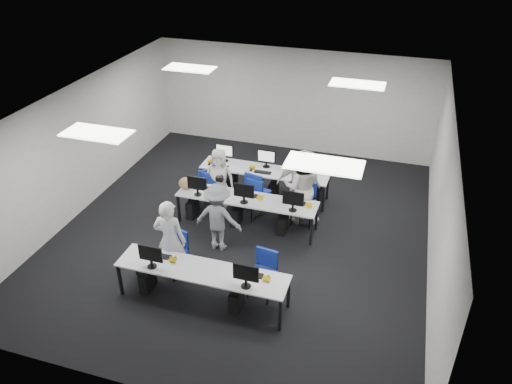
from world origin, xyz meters
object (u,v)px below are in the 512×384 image
(student_2, at_px, (219,178))
(photographer, at_px, (218,217))
(desk_mid, at_px, (247,200))
(student_3, at_px, (298,184))
(chair_2, at_px, (207,196))
(chair_1, at_px, (263,281))
(chair_4, at_px, (303,210))
(chair_0, at_px, (174,259))
(chair_7, at_px, (301,201))
(chair_6, at_px, (259,199))
(student_0, at_px, (170,240))
(chair_3, at_px, (249,203))
(chair_5, at_px, (214,192))
(desk_front, at_px, (202,272))
(student_1, at_px, (302,187))

(student_2, distance_m, photographer, 1.75)
(desk_mid, bearing_deg, student_3, 36.63)
(chair_2, xyz_separation_m, photographer, (0.86, -1.48, 0.49))
(student_3, bearing_deg, chair_2, 177.81)
(chair_1, bearing_deg, chair_4, 93.64)
(chair_0, distance_m, chair_1, 1.87)
(chair_0, bearing_deg, student_3, 75.92)
(student_3, bearing_deg, chair_7, 67.29)
(chair_6, height_order, student_0, student_0)
(chair_3, xyz_separation_m, chair_5, (-0.99, 0.29, -0.03))
(chair_2, bearing_deg, desk_front, -87.15)
(student_0, bearing_deg, desk_mid, -114.59)
(chair_1, xyz_separation_m, student_2, (-1.90, 2.76, 0.45))
(chair_0, bearing_deg, student_1, 72.32)
(chair_5, relative_size, student_0, 0.50)
(chair_6, relative_size, student_2, 0.61)
(chair_2, relative_size, chair_4, 0.90)
(chair_0, relative_size, student_1, 0.52)
(chair_2, bearing_deg, photographer, -77.68)
(desk_mid, xyz_separation_m, student_3, (1.00, 0.75, 0.17))
(chair_2, distance_m, chair_4, 2.37)
(desk_mid, relative_size, chair_3, 3.24)
(student_3, bearing_deg, chair_1, -98.53)
(chair_2, xyz_separation_m, student_2, (0.26, 0.16, 0.46))
(desk_front, relative_size, student_3, 1.89)
(chair_0, height_order, chair_3, chair_3)
(desk_mid, relative_size, chair_5, 3.63)
(chair_5, height_order, student_3, student_3)
(desk_front, bearing_deg, chair_3, 91.70)
(chair_0, distance_m, chair_4, 3.25)
(desk_front, bearing_deg, student_2, 105.46)
(chair_5, xyz_separation_m, student_0, (0.25, -2.87, 0.60))
(desk_front, distance_m, chair_0, 1.14)
(chair_7, xyz_separation_m, student_2, (-1.95, -0.25, 0.45))
(chair_4, bearing_deg, chair_7, 113.97)
(chair_1, bearing_deg, chair_5, 134.47)
(chair_0, height_order, student_3, student_3)
(chair_1, xyz_separation_m, chair_2, (-2.16, 2.59, -0.01))
(chair_4, relative_size, student_3, 0.58)
(chair_4, distance_m, chair_6, 1.16)
(chair_1, bearing_deg, desk_mid, 123.67)
(student_0, bearing_deg, desk_front, 147.53)
(student_1, xyz_separation_m, student_3, (-0.13, 0.17, -0.06))
(chair_4, relative_size, photographer, 0.64)
(chair_4, distance_m, student_0, 3.40)
(student_0, relative_size, photographer, 1.13)
(chair_2, distance_m, student_3, 2.26)
(chair_2, xyz_separation_m, student_1, (2.30, 0.07, 0.62))
(chair_6, bearing_deg, chair_3, -106.51)
(student_1, bearing_deg, chair_6, -14.49)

